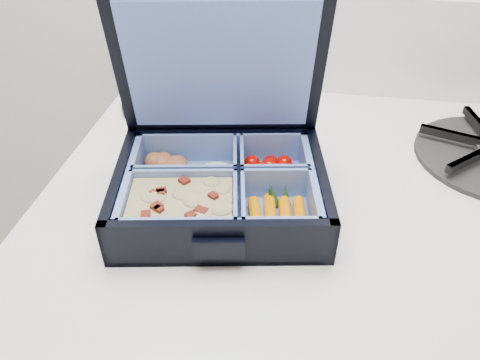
# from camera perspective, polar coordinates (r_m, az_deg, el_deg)

# --- Properties ---
(bento_box) EXTENTS (0.24, 0.20, 0.05)m
(bento_box) POSITION_cam_1_polar(r_m,az_deg,el_deg) (0.48, -2.34, -1.09)
(bento_box) COLOR black
(bento_box) RESTS_ON stove
(burner_grate_rear) EXTENTS (0.25, 0.25, 0.02)m
(burner_grate_rear) POSITION_cam_1_polar(r_m,az_deg,el_deg) (0.68, -6.29, 10.09)
(burner_grate_rear) COLOR black
(burner_grate_rear) RESTS_ON stove
(fork) EXTENTS (0.08, 0.16, 0.01)m
(fork) POSITION_cam_1_polar(r_m,az_deg,el_deg) (0.60, 1.56, 5.13)
(fork) COLOR silver
(fork) RESTS_ON stove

